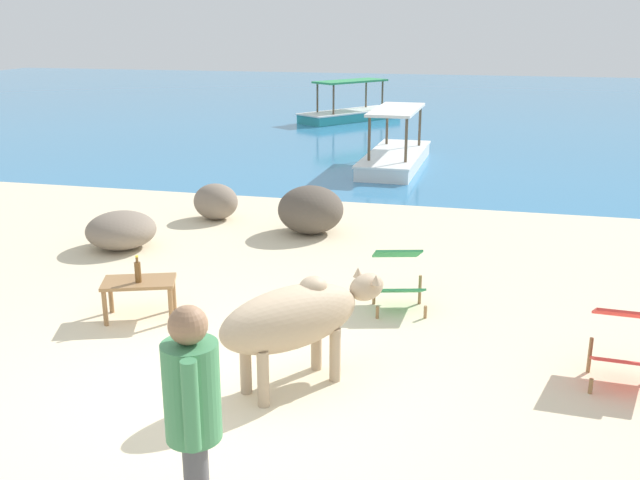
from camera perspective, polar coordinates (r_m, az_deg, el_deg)
The scene contains 13 objects.
sand_beach at distance 6.42m, azimuth -8.07°, elevation -12.10°, with size 18.00×14.00×0.04m, color beige.
water_surface at distance 27.45m, azimuth 9.24°, elevation 10.22°, with size 60.00×36.00×0.03m, color teal.
cow at distance 6.21m, azimuth -1.98°, elevation -6.16°, with size 1.37×1.55×0.97m.
low_bench_table at distance 7.95m, azimuth -14.16°, elevation -3.61°, with size 0.86×0.67×0.43m.
bottle at distance 7.84m, azimuth -14.26°, elevation -2.44°, with size 0.07×0.07×0.30m.
deck_chair_near at distance 8.06m, azimuth 6.22°, elevation -2.66°, with size 0.71×0.88×0.68m.
deck_chair_far at distance 6.95m, azimuth 22.97°, elevation -7.28°, with size 0.58×0.80×0.68m.
person_standing at distance 4.22m, azimuth -10.02°, elevation -13.68°, with size 0.32×0.48×1.62m.
shore_rock_large at distance 11.74m, azimuth -8.27°, elevation 3.04°, with size 0.74×0.66×0.58m, color gray.
shore_rock_medium at distance 10.50m, azimuth -15.50°, elevation 0.76°, with size 0.99×0.97×0.52m, color gray.
shore_rock_small at distance 10.83m, azimuth -0.75°, elevation 2.42°, with size 0.99×0.99×0.72m, color brown.
boat_white at distance 16.13m, azimuth 5.99°, elevation 6.77°, with size 1.23×3.70×1.29m.
boat_teal at distance 23.78m, azimuth 2.42°, elevation 10.11°, with size 3.07×3.66×1.29m.
Camera 1 is at (2.17, -5.18, 3.12)m, focal length 40.33 mm.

